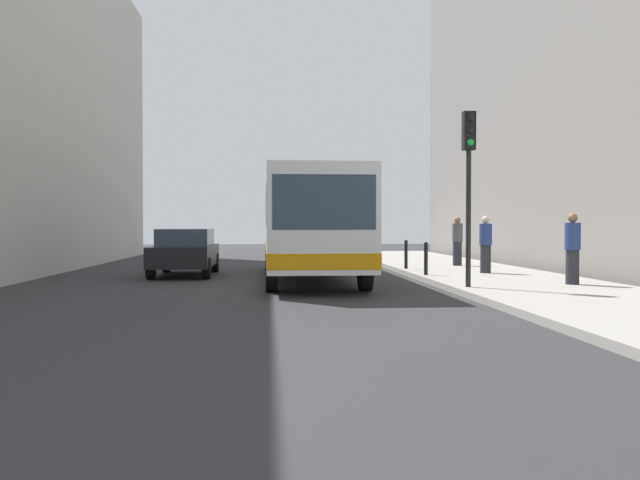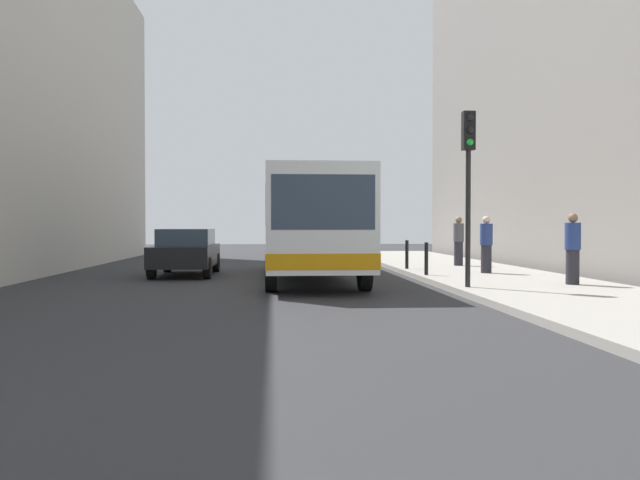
% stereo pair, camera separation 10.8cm
% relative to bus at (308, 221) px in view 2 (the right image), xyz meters
% --- Properties ---
extents(ground_plane, '(80.00, 80.00, 0.00)m').
position_rel_bus_xyz_m(ground_plane, '(-0.06, -2.40, -1.73)').
color(ground_plane, '#2D2D30').
extents(sidewalk, '(4.40, 40.00, 0.15)m').
position_rel_bus_xyz_m(sidewalk, '(5.34, -2.40, -1.65)').
color(sidewalk, '#9E9991').
rests_on(sidewalk, ground).
extents(bus, '(2.59, 11.03, 3.00)m').
position_rel_bus_xyz_m(bus, '(0.00, 0.00, 0.00)').
color(bus, white).
rests_on(bus, ground).
extents(car_beside_bus, '(1.87, 4.41, 1.48)m').
position_rel_bus_xyz_m(car_beside_bus, '(-3.83, 1.62, -0.94)').
color(car_beside_bus, black).
rests_on(car_beside_bus, ground).
extents(car_behind_bus, '(2.10, 4.51, 1.48)m').
position_rel_bus_xyz_m(car_behind_bus, '(0.48, 10.05, -0.94)').
color(car_behind_bus, silver).
rests_on(car_behind_bus, ground).
extents(traffic_light, '(0.28, 0.33, 4.10)m').
position_rel_bus_xyz_m(traffic_light, '(3.49, -4.71, 1.28)').
color(traffic_light, black).
rests_on(traffic_light, sidewalk).
extents(bollard_near, '(0.11, 0.11, 0.95)m').
position_rel_bus_xyz_m(bollard_near, '(3.39, -0.83, -1.10)').
color(bollard_near, black).
rests_on(bollard_near, sidewalk).
extents(bollard_mid, '(0.11, 0.11, 0.95)m').
position_rel_bus_xyz_m(bollard_mid, '(3.39, 2.04, -1.10)').
color(bollard_mid, black).
rests_on(bollard_mid, sidewalk).
extents(pedestrian_near_signal, '(0.38, 0.38, 1.74)m').
position_rel_bus_xyz_m(pedestrian_near_signal, '(6.25, -4.18, -0.70)').
color(pedestrian_near_signal, '#26262D').
rests_on(pedestrian_near_signal, sidewalk).
extents(pedestrian_mid_sidewalk, '(0.38, 0.38, 1.73)m').
position_rel_bus_xyz_m(pedestrian_mid_sidewalk, '(5.40, -0.11, -0.71)').
color(pedestrian_mid_sidewalk, '#26262D').
rests_on(pedestrian_mid_sidewalk, sidewalk).
extents(pedestrian_far_sidewalk, '(0.38, 0.38, 1.76)m').
position_rel_bus_xyz_m(pedestrian_far_sidewalk, '(5.60, 3.69, -0.70)').
color(pedestrian_far_sidewalk, '#26262D').
rests_on(pedestrian_far_sidewalk, sidewalk).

